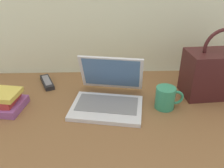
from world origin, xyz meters
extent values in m
cube|color=brown|center=(0.00, 0.00, 0.01)|extent=(1.60, 0.76, 0.03)
cube|color=silver|center=(-0.05, -0.02, 0.04)|extent=(0.34, 0.27, 0.02)
cube|color=slate|center=(-0.05, 0.00, 0.05)|extent=(0.29, 0.19, 0.00)
cube|color=silver|center=(-0.02, 0.13, 0.14)|extent=(0.31, 0.14, 0.19)
cube|color=#4C72A5|center=(-0.02, 0.12, 0.14)|extent=(0.28, 0.11, 0.16)
cylinder|color=#338C66|center=(0.21, -0.01, 0.08)|extent=(0.09, 0.09, 0.10)
torus|color=#338C66|center=(0.26, -0.01, 0.08)|extent=(0.07, 0.01, 0.07)
cylinder|color=brown|center=(0.21, -0.01, 0.12)|extent=(0.08, 0.08, 0.00)
cube|color=black|center=(-0.36, 0.24, 0.04)|extent=(0.11, 0.17, 0.02)
cube|color=slate|center=(-0.36, 0.24, 0.05)|extent=(0.08, 0.12, 0.00)
cube|color=#3F1919|center=(0.48, 0.10, 0.14)|extent=(0.31, 0.18, 0.22)
torus|color=#3F1919|center=(0.48, 0.10, 0.27)|extent=(0.18, 0.03, 0.18)
cube|color=#8C4C8C|center=(-0.52, 0.01, 0.05)|extent=(0.23, 0.18, 0.03)
camera|label=1|loc=(-0.06, -0.88, 0.62)|focal=37.43mm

